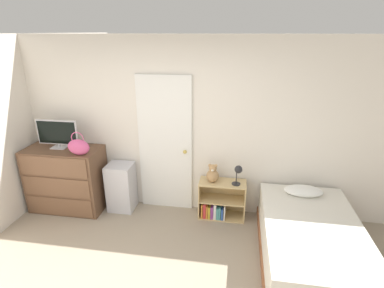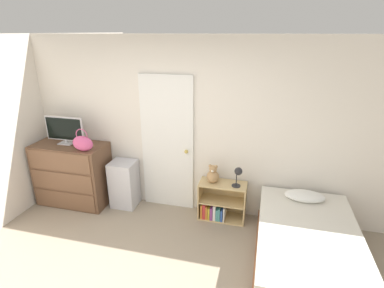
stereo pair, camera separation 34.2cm
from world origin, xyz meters
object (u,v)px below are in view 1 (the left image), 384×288
(teddy_bear, at_px, (213,174))
(bed, at_px, (311,243))
(dresser, at_px, (67,179))
(tv, at_px, (57,134))
(desk_lamp, at_px, (238,171))
(handbag, at_px, (79,147))
(bookshelf, at_px, (219,203))
(storage_bin, at_px, (121,187))

(teddy_bear, xyz_separation_m, bed, (1.23, -0.77, -0.41))
(dresser, height_order, tv, tv)
(teddy_bear, distance_m, desk_lamp, 0.37)
(tv, relative_size, teddy_bear, 2.27)
(dresser, relative_size, desk_lamp, 3.73)
(handbag, xyz_separation_m, bookshelf, (1.92, 0.29, -0.88))
(storage_bin, relative_size, teddy_bear, 2.69)
(storage_bin, xyz_separation_m, teddy_bear, (1.38, 0.02, 0.31))
(storage_bin, xyz_separation_m, desk_lamp, (1.73, -0.03, 0.41))
(storage_bin, distance_m, bookshelf, 1.49)
(dresser, relative_size, bed, 0.58)
(storage_bin, bearing_deg, handbag, -148.71)
(storage_bin, bearing_deg, teddy_bear, 0.77)
(handbag, bearing_deg, storage_bin, 31.29)
(storage_bin, bearing_deg, bed, -16.14)
(tv, xyz_separation_m, handbag, (0.42, -0.20, -0.10))
(tv, bearing_deg, storage_bin, 4.71)
(bookshelf, bearing_deg, desk_lamp, -10.36)
(storage_bin, bearing_deg, tv, -175.29)
(tv, bearing_deg, teddy_bear, 2.30)
(handbag, relative_size, desk_lamp, 1.13)
(dresser, xyz_separation_m, desk_lamp, (2.55, 0.08, 0.28))
(bookshelf, xyz_separation_m, desk_lamp, (0.26, -0.05, 0.56))
(desk_lamp, relative_size, bed, 0.16)
(dresser, bearing_deg, bookshelf, 3.04)
(storage_bin, xyz_separation_m, bed, (2.61, -0.75, -0.10))
(desk_lamp, bearing_deg, storage_bin, 179.14)
(storage_bin, bearing_deg, bookshelf, 0.80)
(tv, relative_size, desk_lamp, 2.10)
(handbag, height_order, storage_bin, handbag)
(teddy_bear, bearing_deg, tv, -177.70)
(dresser, bearing_deg, teddy_bear, 3.13)
(storage_bin, distance_m, teddy_bear, 1.42)
(storage_bin, height_order, bed, storage_bin)
(bookshelf, xyz_separation_m, bed, (1.13, -0.78, 0.05))
(desk_lamp, xyz_separation_m, bed, (0.88, -0.73, -0.50))
(tv, distance_m, storage_bin, 1.20)
(tv, distance_m, bed, 3.66)
(dresser, xyz_separation_m, handbag, (0.37, -0.17, 0.61))
(storage_bin, relative_size, desk_lamp, 2.50)
(dresser, xyz_separation_m, bookshelf, (2.29, 0.12, -0.27))
(bookshelf, distance_m, bed, 1.37)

